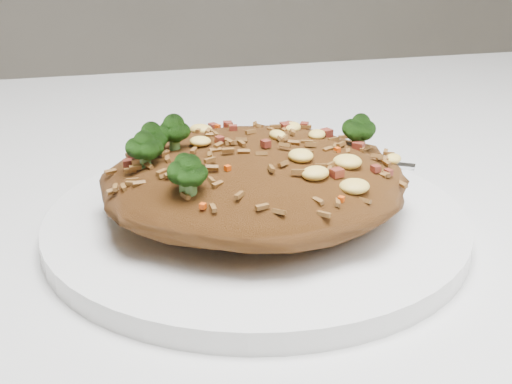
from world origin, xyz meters
TOP-DOWN VIEW (x-y plane):
  - dining_table at (0.00, 0.00)m, footprint 1.20×0.80m
  - plate at (0.05, -0.07)m, footprint 0.27×0.27m
  - fried_rice at (0.05, -0.07)m, footprint 0.20×0.18m
  - fork at (0.12, 0.01)m, footprint 0.15×0.10m

SIDE VIEW (x-z plane):
  - dining_table at x=0.00m, z-range 0.28..1.03m
  - plate at x=0.05m, z-range 0.75..0.76m
  - fork at x=0.12m, z-range 0.76..0.77m
  - fried_rice at x=0.05m, z-range 0.76..0.83m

